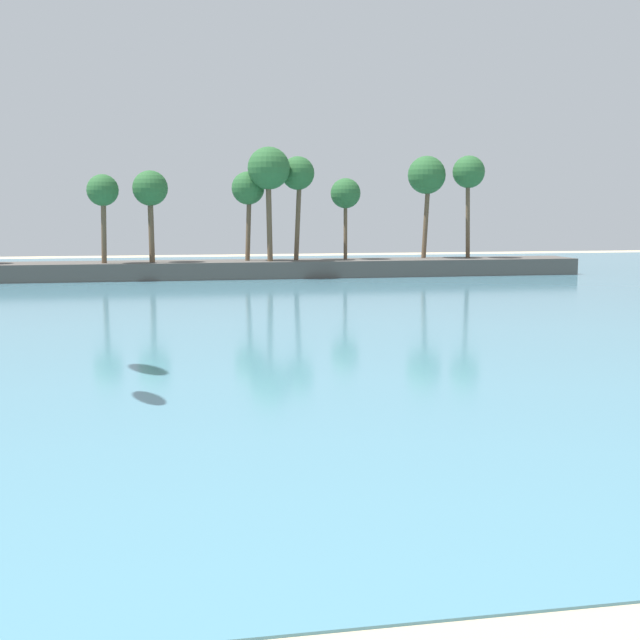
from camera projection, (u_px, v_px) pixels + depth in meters
sea at (192, 296)px, 70.51m from camera, size 220.00×115.11×0.06m
palm_headland at (185, 237)px, 87.06m from camera, size 84.22×6.91×13.37m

